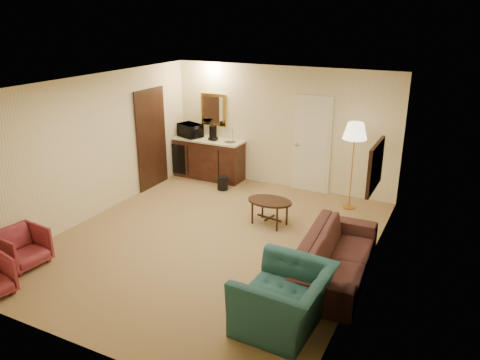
% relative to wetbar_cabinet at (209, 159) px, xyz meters
% --- Properties ---
extents(ground, '(6.00, 6.00, 0.00)m').
position_rel_wetbar_cabinet_xyz_m(ground, '(1.65, -2.72, -0.46)').
color(ground, olive).
rests_on(ground, ground).
extents(room_walls, '(5.02, 6.01, 2.61)m').
position_rel_wetbar_cabinet_xyz_m(room_walls, '(1.55, -1.95, 1.26)').
color(room_walls, beige).
rests_on(room_walls, ground).
extents(wetbar_cabinet, '(1.64, 0.58, 0.92)m').
position_rel_wetbar_cabinet_xyz_m(wetbar_cabinet, '(0.00, 0.00, 0.00)').
color(wetbar_cabinet, '#3C1F13').
rests_on(wetbar_cabinet, ground).
extents(sofa, '(0.80, 2.28, 0.88)m').
position_rel_wetbar_cabinet_xyz_m(sofa, '(3.80, -2.90, -0.02)').
color(sofa, black).
rests_on(sofa, ground).
extents(teal_armchair, '(0.79, 1.18, 1.01)m').
position_rel_wetbar_cabinet_xyz_m(teal_armchair, '(3.55, -4.32, 0.04)').
color(teal_armchair, '#214D54').
rests_on(teal_armchair, ground).
extents(rose_chair_near, '(0.65, 0.68, 0.64)m').
position_rel_wetbar_cabinet_xyz_m(rose_chair_near, '(-0.50, -4.72, -0.14)').
color(rose_chair_near, maroon).
rests_on(rose_chair_near, ground).
extents(coffee_table, '(0.90, 0.69, 0.47)m').
position_rel_wetbar_cabinet_xyz_m(coffee_table, '(2.25, -1.72, -0.23)').
color(coffee_table, black).
rests_on(coffee_table, ground).
extents(floor_lamp, '(0.50, 0.50, 1.71)m').
position_rel_wetbar_cabinet_xyz_m(floor_lamp, '(3.35, -0.32, 0.40)').
color(floor_lamp, '#BD863F').
rests_on(floor_lamp, ground).
extents(waste_bin, '(0.30, 0.30, 0.29)m').
position_rel_wetbar_cabinet_xyz_m(waste_bin, '(0.65, -0.55, -0.31)').
color(waste_bin, black).
rests_on(waste_bin, ground).
extents(microwave, '(0.62, 0.47, 0.37)m').
position_rel_wetbar_cabinet_xyz_m(microwave, '(-0.49, 0.00, 0.65)').
color(microwave, black).
rests_on(microwave, wetbar_cabinet).
extents(coffee_maker, '(0.18, 0.18, 0.33)m').
position_rel_wetbar_cabinet_xyz_m(coffee_maker, '(0.13, -0.03, 0.62)').
color(coffee_maker, black).
rests_on(coffee_maker, wetbar_cabinet).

